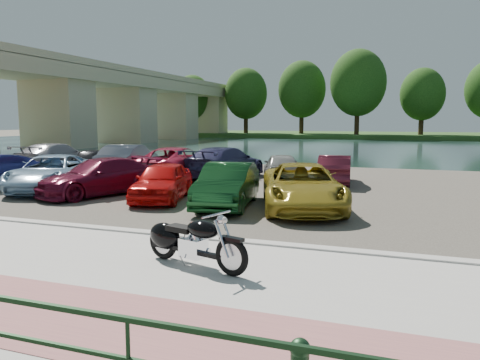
{
  "coord_description": "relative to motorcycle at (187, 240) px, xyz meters",
  "views": [
    {
      "loc": [
        4.28,
        -7.39,
        2.74
      ],
      "look_at": [
        -0.02,
        4.62,
        1.1
      ],
      "focal_mm": 35.0,
      "sensor_mm": 36.0,
      "label": 1
    }
  ],
  "objects": [
    {
      "name": "ground",
      "position": [
        -0.56,
        -0.11,
        -0.56
      ],
      "size": [
        200.0,
        200.0,
        0.0
      ],
      "primitive_type": "plane",
      "color": "#595447",
      "rests_on": "ground"
    },
    {
      "name": "promenade",
      "position": [
        -0.56,
        -1.11,
        -0.51
      ],
      "size": [
        60.0,
        6.0,
        0.1
      ],
      "primitive_type": "cube",
      "color": "#B8B4AD",
      "rests_on": "ground"
    },
    {
      "name": "pink_path",
      "position": [
        -0.56,
        -2.61,
        -0.46
      ],
      "size": [
        60.0,
        2.0,
        0.01
      ],
      "primitive_type": "cube",
      "color": "#96545A",
      "rests_on": "promenade"
    },
    {
      "name": "kerb",
      "position": [
        -0.56,
        1.89,
        -0.49
      ],
      "size": [
        60.0,
        0.3,
        0.14
      ],
      "primitive_type": "cube",
      "color": "#B8B4AD",
      "rests_on": "ground"
    },
    {
      "name": "parking_lot",
      "position": [
        -0.56,
        10.89,
        -0.54
      ],
      "size": [
        60.0,
        18.0,
        0.04
      ],
      "primitive_type": "cube",
      "color": "#454038",
      "rests_on": "ground"
    },
    {
      "name": "river",
      "position": [
        -0.56,
        39.89,
        -0.56
      ],
      "size": [
        120.0,
        40.0,
        0.0
      ],
      "primitive_type": "cube",
      "color": "#182C2B",
      "rests_on": "ground"
    },
    {
      "name": "far_bank",
      "position": [
        -0.56,
        71.89,
        -0.26
      ],
      "size": [
        120.0,
        24.0,
        0.6
      ],
      "primitive_type": "cube",
      "color": "#254A1A",
      "rests_on": "ground"
    },
    {
      "name": "bridge",
      "position": [
        -28.56,
        40.91,
        4.96
      ],
      "size": [
        7.0,
        56.0,
        8.55
      ],
      "color": "tan",
      "rests_on": "ground"
    },
    {
      "name": "far_trees",
      "position": [
        3.8,
        65.68,
        6.93
      ],
      "size": [
        70.25,
        10.68,
        12.52
      ],
      "color": "#312112",
      "rests_on": "far_bank"
    },
    {
      "name": "motorcycle",
      "position": [
        0.0,
        0.0,
        0.0
      ],
      "size": [
        2.27,
        1.0,
        1.05
      ],
      "rotation": [
        0.0,
        0.0,
        -0.29
      ],
      "color": "black",
      "rests_on": "promenade"
    },
    {
      "name": "car_2",
      "position": [
        -9.11,
        6.87,
        0.16
      ],
      "size": [
        3.76,
        5.37,
        1.36
      ],
      "primitive_type": "imported",
      "rotation": [
        0.0,
        0.0,
        0.34
      ],
      "color": "#8CAFCC",
      "rests_on": "parking_lot"
    },
    {
      "name": "car_3",
      "position": [
        -6.72,
        6.55,
        0.14
      ],
      "size": [
        3.42,
        4.93,
        1.32
      ],
      "primitive_type": "imported",
      "rotation": [
        0.0,
        0.0,
        -0.38
      ],
      "color": "maroon",
      "rests_on": "parking_lot"
    },
    {
      "name": "car_4",
      "position": [
        -4.02,
        6.34,
        0.13
      ],
      "size": [
        2.41,
        4.05,
        1.29
      ],
      "primitive_type": "imported",
      "rotation": [
        0.0,
        0.0,
        0.25
      ],
      "color": "red",
      "rests_on": "parking_lot"
    },
    {
      "name": "car_5",
      "position": [
        -1.52,
        5.97,
        0.16
      ],
      "size": [
        2.11,
        4.31,
        1.36
      ],
      "primitive_type": "imported",
      "rotation": [
        0.0,
        0.0,
        0.17
      ],
      "color": "#103D19",
      "rests_on": "parking_lot"
    },
    {
      "name": "car_6",
      "position": [
        0.77,
        6.34,
        0.17
      ],
      "size": [
        3.7,
        5.45,
        1.39
      ],
      "primitive_type": "imported",
      "rotation": [
        0.0,
        0.0,
        0.31
      ],
      "color": "#A48D25",
      "rests_on": "parking_lot"
    },
    {
      "name": "car_7",
      "position": [
        -13.98,
        12.64,
        0.22
      ],
      "size": [
        2.63,
        5.32,
        1.49
      ],
      "primitive_type": "imported",
      "rotation": [
        0.0,
        0.0,
        3.25
      ],
      "color": "#98979F",
      "rests_on": "parking_lot"
    },
    {
      "name": "car_8",
      "position": [
        -11.5,
        12.63,
        0.12
      ],
      "size": [
        2.69,
        4.05,
        1.28
      ],
      "primitive_type": "imported",
      "rotation": [
        0.0,
        0.0,
        3.49
      ],
      "color": "black",
      "rests_on": "parking_lot"
    },
    {
      "name": "car_9",
      "position": [
        -9.13,
        12.15,
        0.24
      ],
      "size": [
        2.52,
        4.84,
        1.52
      ],
      "primitive_type": "imported",
      "rotation": [
        0.0,
        0.0,
        3.35
      ],
      "color": "slate",
      "rests_on": "parking_lot"
    },
    {
      "name": "car_10",
      "position": [
        -6.46,
        12.05,
        0.2
      ],
      "size": [
        2.84,
        5.4,
        1.45
      ],
      "primitive_type": "imported",
      "rotation": [
        0.0,
        0.0,
        3.23
      ],
      "color": "#A91C3A",
      "rests_on": "parking_lot"
    },
    {
      "name": "car_11",
      "position": [
        -4.19,
        12.5,
        0.22
      ],
      "size": [
        2.69,
        5.33,
        1.48
      ],
      "primitive_type": "imported",
      "rotation": [
        0.0,
        0.0,
        3.02
      ],
      "color": "#2A2950",
      "rests_on": "parking_lot"
    },
    {
      "name": "car_12",
      "position": [
        -1.57,
        12.74,
        0.11
      ],
      "size": [
        2.59,
        3.97,
        1.26
      ],
      "primitive_type": "imported",
      "rotation": [
        0.0,
        0.0,
        3.47
      ],
      "color": "#9C9D98",
      "rests_on": "parking_lot"
    },
    {
      "name": "car_13",
      "position": [
        0.86,
        12.43,
        0.1
      ],
      "size": [
        1.72,
        3.87,
        1.24
      ],
      "primitive_type": "imported",
      "rotation": [
        0.0,
        0.0,
        3.25
      ],
      "color": "#561624",
      "rests_on": "parking_lot"
    }
  ]
}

